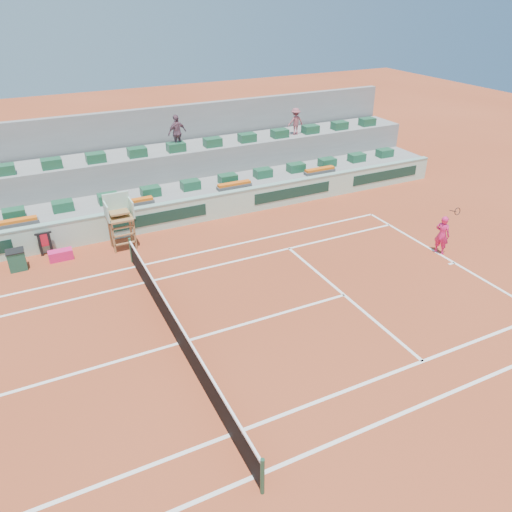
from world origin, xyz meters
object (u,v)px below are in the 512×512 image
object	(u,v)px
player_bag	(61,255)
umpire_chair	(119,214)
tennis_player	(442,235)
drink_cooler_a	(17,260)

from	to	relation	value
player_bag	umpire_chair	bearing A→B (deg)	0.98
umpire_chair	tennis_player	world-z (taller)	umpire_chair
player_bag	tennis_player	distance (m)	15.96
umpire_chair	drink_cooler_a	size ratio (longest dim) A/B	2.86
drink_cooler_a	tennis_player	world-z (taller)	tennis_player
player_bag	drink_cooler_a	distance (m)	1.66
player_bag	drink_cooler_a	size ratio (longest dim) A/B	1.14
umpire_chair	tennis_player	xyz separation A→B (m)	(11.96, -6.54, -0.69)
player_bag	tennis_player	world-z (taller)	tennis_player
player_bag	umpire_chair	distance (m)	2.92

